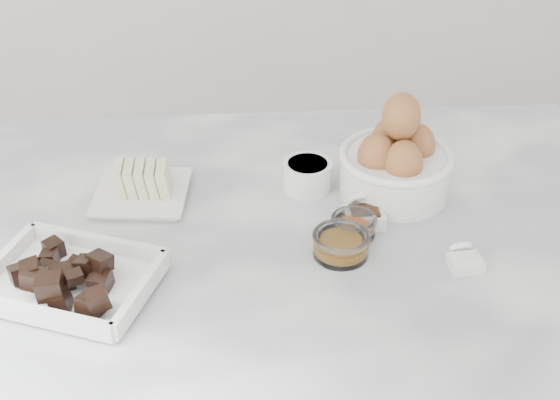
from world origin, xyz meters
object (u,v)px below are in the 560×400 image
at_px(butter_plate, 139,186).
at_px(vanilla_spoon, 363,212).
at_px(sugar_ramekin, 307,175).
at_px(zest_bowl, 354,225).
at_px(honey_bowl, 341,244).
at_px(salt_spoon, 464,259).
at_px(chocolate_dish, 70,275).
at_px(egg_bowl, 396,162).

height_order(butter_plate, vanilla_spoon, butter_plate).
relative_size(sugar_ramekin, zest_bowl, 1.15).
height_order(butter_plate, zest_bowl, butter_plate).
bearing_deg(butter_plate, vanilla_spoon, -13.86).
relative_size(honey_bowl, salt_spoon, 1.43).
distance_m(sugar_ramekin, honey_bowl, 0.19).
distance_m(chocolate_dish, zest_bowl, 0.43).
distance_m(butter_plate, zest_bowl, 0.36).
distance_m(chocolate_dish, salt_spoon, 0.56).
xyz_separation_m(honey_bowl, zest_bowl, (0.03, 0.05, -0.00)).
xyz_separation_m(egg_bowl, salt_spoon, (0.07, -0.20, -0.05)).
height_order(chocolate_dish, vanilla_spoon, chocolate_dish).
distance_m(chocolate_dish, butter_plate, 0.24).
relative_size(sugar_ramekin, salt_spoon, 1.35).
distance_m(egg_bowl, honey_bowl, 0.20).
bearing_deg(sugar_ramekin, chocolate_dish, -146.10).
distance_m(sugar_ramekin, egg_bowl, 0.15).
bearing_deg(honey_bowl, chocolate_dish, -172.01).
bearing_deg(salt_spoon, egg_bowl, 108.30).
bearing_deg(vanilla_spoon, butter_plate, 166.14).
bearing_deg(butter_plate, honey_bowl, -28.99).
distance_m(chocolate_dish, honey_bowl, 0.39).
bearing_deg(zest_bowl, butter_plate, 160.18).
bearing_deg(honey_bowl, vanilla_spoon, 61.26).
height_order(honey_bowl, salt_spoon, honey_bowl).
relative_size(chocolate_dish, zest_bowl, 3.88).
distance_m(honey_bowl, salt_spoon, 0.18).
xyz_separation_m(zest_bowl, salt_spoon, (0.15, -0.09, -0.00)).
bearing_deg(honey_bowl, egg_bowl, 56.14).
distance_m(sugar_ramekin, salt_spoon, 0.30).
bearing_deg(zest_bowl, sugar_ramekin, 114.01).
bearing_deg(butter_plate, chocolate_dish, -108.65).
xyz_separation_m(butter_plate, sugar_ramekin, (0.28, 0.01, 0.00)).
relative_size(butter_plate, vanilla_spoon, 2.12).
bearing_deg(egg_bowl, chocolate_dish, -156.31).
relative_size(egg_bowl, honey_bowl, 2.17).
bearing_deg(butter_plate, egg_bowl, -1.15).
relative_size(chocolate_dish, egg_bowl, 1.47).
distance_m(butter_plate, egg_bowl, 0.42).
relative_size(sugar_ramekin, honey_bowl, 0.95).
bearing_deg(vanilla_spoon, zest_bowl, -120.10).
bearing_deg(zest_bowl, salt_spoon, -30.51).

